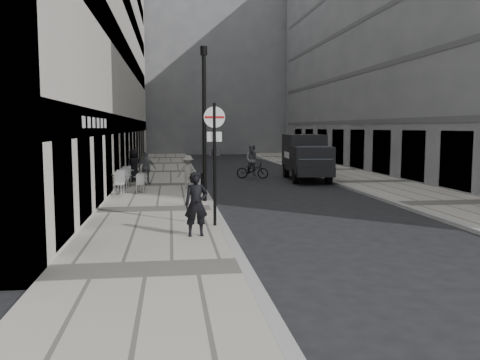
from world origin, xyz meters
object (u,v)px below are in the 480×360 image
object	(u,v)px
sign_post	(215,148)
panel_van	(306,155)
lamppost	(204,116)
cyclist	(252,165)
walking_man	(196,204)

from	to	relation	value
sign_post	panel_van	size ratio (longest dim) A/B	0.63
lamppost	cyclist	xyz separation A→B (m)	(3.40, 9.45, -2.60)
panel_van	cyclist	distance (m)	3.15
walking_man	cyclist	distance (m)	16.28
sign_post	panel_van	world-z (taller)	sign_post
walking_man	panel_van	bearing A→B (deg)	60.30
walking_man	panel_van	xyz separation A→B (m)	(6.85, 14.52, 0.47)
sign_post	lamppost	bearing A→B (deg)	95.17
lamppost	panel_van	size ratio (longest dim) A/B	1.06
panel_van	cyclist	world-z (taller)	panel_van
walking_man	sign_post	xyz separation A→B (m)	(0.60, 1.37, 1.41)
sign_post	panel_van	bearing A→B (deg)	70.19
walking_man	sign_post	distance (m)	2.06
sign_post	lamppost	world-z (taller)	lamppost
walking_man	cyclist	world-z (taller)	cyclist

